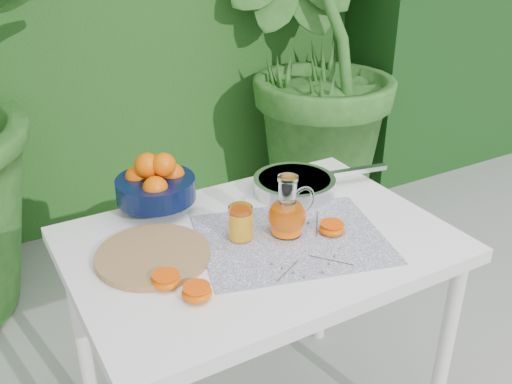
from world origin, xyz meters
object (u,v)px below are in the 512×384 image
cutting_board (153,255)px  juice_pitcher (288,214)px  fruit_bowl (156,184)px  saute_pan (296,184)px  white_table (260,264)px

cutting_board → juice_pitcher: bearing=-10.6°
fruit_bowl → juice_pitcher: size_ratio=1.73×
juice_pitcher → saute_pan: juice_pitcher is taller
fruit_bowl → saute_pan: (0.42, -0.10, -0.06)m
white_table → fruit_bowl: bearing=121.5°
white_table → cutting_board: cutting_board is taller
saute_pan → juice_pitcher: bearing=-128.2°
white_table → juice_pitcher: juice_pitcher is taller
juice_pitcher → saute_pan: size_ratio=0.37×
fruit_bowl → white_table: bearing=-58.5°
fruit_bowl → juice_pitcher: 0.40m
cutting_board → fruit_bowl: bearing=66.6°
fruit_bowl → cutting_board: bearing=-113.4°
white_table → saute_pan: size_ratio=2.15×
white_table → cutting_board: size_ratio=3.44×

